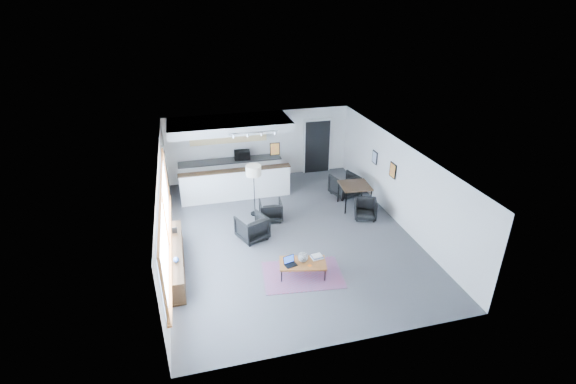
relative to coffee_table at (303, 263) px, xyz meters
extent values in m
cube|color=#48484B|center=(0.18, 2.05, -0.36)|extent=(7.00, 9.00, 0.01)
cube|color=white|center=(0.18, 2.05, 2.25)|extent=(7.00, 9.00, 0.01)
cube|color=silver|center=(0.18, 6.55, 0.94)|extent=(7.00, 0.01, 2.60)
cube|color=silver|center=(0.18, -2.46, 0.94)|extent=(7.00, 0.01, 2.60)
cube|color=silver|center=(-3.32, 2.05, 0.94)|extent=(0.01, 9.00, 2.60)
cube|color=silver|center=(3.69, 2.05, 0.94)|extent=(0.01, 9.00, 2.60)
cube|color=#8CBFFF|center=(-3.29, 1.15, 1.14)|extent=(0.02, 5.80, 1.55)
cube|color=brown|center=(-3.26, 1.15, 0.34)|extent=(0.10, 5.95, 0.06)
cube|color=brown|center=(-3.27, 1.15, 1.94)|extent=(0.06, 5.95, 0.06)
cube|color=brown|center=(-3.27, -1.75, 1.14)|extent=(0.06, 0.06, 1.60)
cube|color=brown|center=(-3.27, 1.15, 1.14)|extent=(0.06, 0.06, 1.60)
cube|color=brown|center=(-3.27, 4.05, 1.14)|extent=(0.06, 0.06, 1.60)
cube|color=#322011|center=(-3.12, 1.05, 0.26)|extent=(0.35, 3.00, 0.05)
cube|color=#322011|center=(-3.12, 1.05, -0.31)|extent=(0.35, 3.00, 0.05)
cube|color=#322011|center=(-3.12, -0.40, -0.03)|extent=(0.33, 0.04, 0.55)
cube|color=#322011|center=(-3.12, 1.05, -0.03)|extent=(0.33, 0.04, 0.55)
cube|color=#322011|center=(-3.12, 2.50, -0.03)|extent=(0.33, 0.04, 0.55)
cube|color=#3359A5|center=(-3.12, -0.25, -0.18)|extent=(0.18, 0.04, 0.20)
cube|color=silver|center=(-3.12, -0.08, -0.17)|extent=(0.18, 0.04, 0.22)
cube|color=maroon|center=(-3.12, 0.09, -0.16)|extent=(0.18, 0.04, 0.24)
cube|color=#322011|center=(-3.12, 0.26, -0.18)|extent=(0.18, 0.04, 0.20)
cube|color=#3359A5|center=(-3.12, 0.43, -0.17)|extent=(0.18, 0.04, 0.22)
cube|color=silver|center=(-3.12, 0.60, -0.16)|extent=(0.18, 0.04, 0.24)
cube|color=maroon|center=(-3.12, 0.77, -0.18)|extent=(0.18, 0.04, 0.20)
cube|color=#322011|center=(-3.12, 0.94, -0.17)|extent=(0.18, 0.04, 0.22)
cube|color=#3359A5|center=(-3.12, 1.11, -0.16)|extent=(0.18, 0.03, 0.24)
cube|color=silver|center=(-3.12, 1.28, -0.18)|extent=(0.18, 0.03, 0.20)
cube|color=maroon|center=(-3.12, 1.45, -0.17)|extent=(0.18, 0.03, 0.22)
cube|color=#322011|center=(-3.12, 1.62, -0.16)|extent=(0.18, 0.04, 0.24)
cube|color=black|center=(-3.12, 1.85, 0.38)|extent=(0.14, 0.02, 0.18)
sphere|color=#264C99|center=(-3.10, 0.45, 0.36)|extent=(0.14, 0.14, 0.14)
cube|color=white|center=(-1.02, 4.75, 0.19)|extent=(3.80, 0.25, 1.10)
cube|color=#322011|center=(-1.02, 4.75, 0.75)|extent=(3.85, 0.32, 0.04)
cube|color=white|center=(-1.02, 6.20, 0.09)|extent=(3.80, 0.60, 0.90)
cube|color=#2D2D2D|center=(-1.02, 6.20, 0.55)|extent=(3.82, 0.62, 0.04)
cube|color=tan|center=(-1.02, 6.35, 1.59)|extent=(2.80, 0.35, 0.70)
cube|color=white|center=(-1.02, 5.65, 2.09)|extent=(4.20, 1.80, 0.30)
cube|color=black|center=(0.38, 4.76, 1.39)|extent=(0.35, 0.03, 0.45)
cube|color=orange|center=(0.38, 4.74, 1.39)|extent=(0.30, 0.01, 0.40)
cube|color=black|center=(2.48, 6.47, 0.69)|extent=(1.00, 0.12, 2.10)
cube|color=white|center=(1.96, 6.48, 0.69)|extent=(0.06, 0.10, 2.10)
cube|color=white|center=(3.00, 6.48, 0.69)|extent=(0.06, 0.10, 2.10)
cube|color=white|center=(2.48, 6.48, 1.76)|extent=(1.10, 0.10, 0.06)
cube|color=silver|center=(-0.42, 4.25, 2.20)|extent=(1.60, 0.04, 0.04)
cylinder|color=silver|center=(-1.07, 4.25, 2.12)|extent=(0.07, 0.07, 0.09)
cylinder|color=silver|center=(-0.62, 4.25, 2.12)|extent=(0.07, 0.07, 0.09)
cylinder|color=silver|center=(-0.17, 4.25, 2.12)|extent=(0.07, 0.07, 0.09)
cylinder|color=silver|center=(0.28, 4.25, 2.12)|extent=(0.07, 0.07, 0.09)
cube|color=black|center=(3.65, 2.45, 1.19)|extent=(0.03, 0.38, 0.48)
cube|color=orange|center=(3.64, 2.45, 1.19)|extent=(0.00, 0.32, 0.42)
cube|color=black|center=(3.65, 3.75, 1.14)|extent=(0.03, 0.34, 0.44)
cube|color=#859FC5|center=(3.64, 3.75, 1.14)|extent=(0.00, 0.28, 0.38)
cube|color=#663753|center=(0.00, 0.00, -0.35)|extent=(2.17, 1.60, 0.01)
cube|color=brown|center=(0.00, 0.00, 0.01)|extent=(1.29, 0.88, 0.05)
cube|color=black|center=(-0.59, -0.15, -0.18)|extent=(0.03, 0.03, 0.35)
cube|color=black|center=(-0.47, 0.39, -0.18)|extent=(0.03, 0.03, 0.35)
cube|color=black|center=(0.47, -0.39, -0.18)|extent=(0.03, 0.03, 0.35)
cube|color=black|center=(0.59, 0.15, -0.18)|extent=(0.03, 0.03, 0.35)
cube|color=black|center=(-0.06, -0.27, -0.02)|extent=(1.11, 0.27, 0.03)
cube|color=black|center=(0.06, 0.27, -0.02)|extent=(1.11, 0.27, 0.03)
cube|color=black|center=(-0.32, -0.04, 0.04)|extent=(0.34, 0.28, 0.02)
cube|color=black|center=(-0.35, 0.07, 0.14)|extent=(0.30, 0.13, 0.20)
cube|color=blue|center=(-0.35, 0.07, 0.14)|extent=(0.27, 0.11, 0.17)
sphere|color=gray|center=(0.01, 0.05, 0.16)|extent=(0.27, 0.27, 0.27)
cube|color=silver|center=(0.42, 0.11, 0.05)|extent=(0.32, 0.27, 0.03)
cube|color=#3359A5|center=(0.42, 0.11, 0.08)|extent=(0.29, 0.25, 0.03)
cube|color=silver|center=(0.41, 0.09, 0.11)|extent=(0.27, 0.23, 0.03)
cube|color=#E5590C|center=(0.13, -0.17, 0.03)|extent=(0.12, 0.12, 0.01)
imported|color=black|center=(-0.94, 2.07, 0.05)|extent=(1.01, 0.98, 0.81)
imported|color=black|center=(-0.17, 3.04, 0.00)|extent=(0.75, 0.71, 0.71)
cylinder|color=black|center=(-0.59, 3.53, -0.34)|extent=(0.40, 0.40, 0.03)
cylinder|color=black|center=(-0.59, 3.53, 0.39)|extent=(0.03, 0.03, 1.44)
cylinder|color=beige|center=(-0.59, 3.53, 1.19)|extent=(0.65, 0.65, 0.32)
cube|color=#322011|center=(2.75, 3.21, 0.43)|extent=(1.03, 1.03, 0.04)
cylinder|color=black|center=(2.29, 2.82, 0.03)|extent=(0.05, 0.05, 0.77)
cylinder|color=black|center=(2.36, 3.67, 0.03)|extent=(0.05, 0.05, 0.77)
cylinder|color=black|center=(3.14, 2.75, 0.03)|extent=(0.05, 0.05, 0.77)
cylinder|color=black|center=(3.21, 3.60, 0.03)|extent=(0.05, 0.05, 0.77)
imported|color=black|center=(2.80, 2.37, -0.06)|extent=(0.73, 0.71, 0.60)
imported|color=black|center=(2.76, 4.12, 0.01)|extent=(0.87, 0.84, 0.74)
imported|color=black|center=(-0.56, 6.20, 0.77)|extent=(0.61, 0.38, 0.39)
camera|label=1|loc=(-2.57, -8.40, 6.28)|focal=26.00mm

